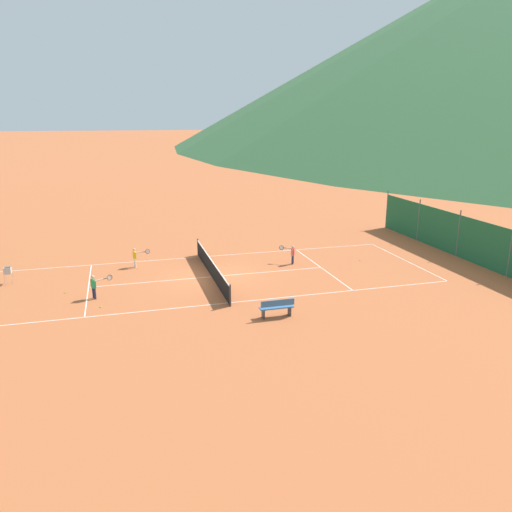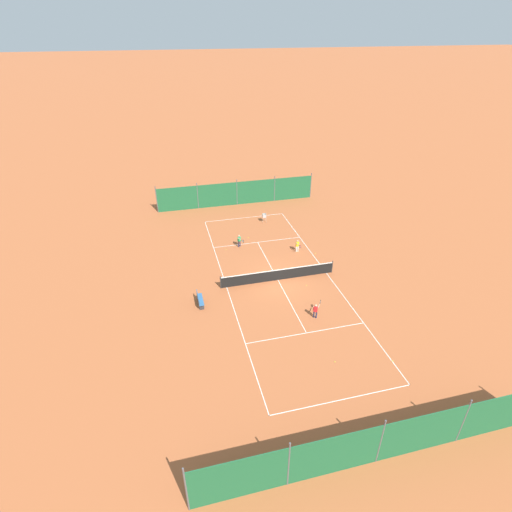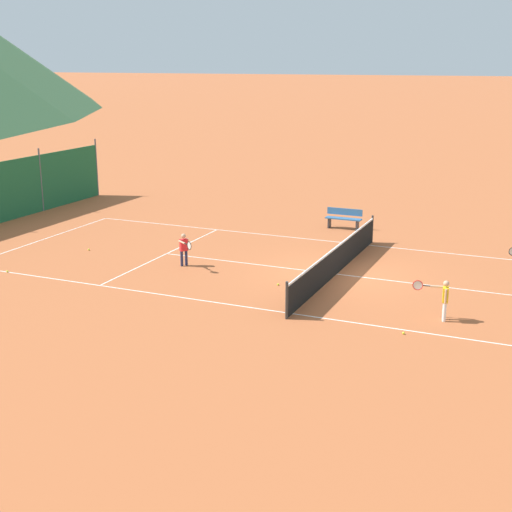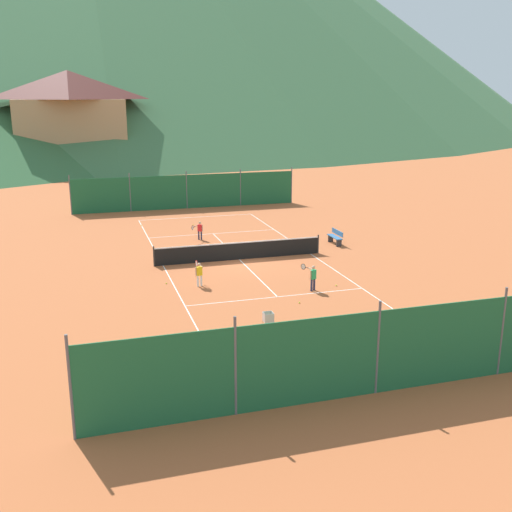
# 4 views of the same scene
# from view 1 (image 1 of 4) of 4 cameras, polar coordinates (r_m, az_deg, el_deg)

# --- Properties ---
(ground_plane) EXTENTS (600.00, 600.00, 0.00)m
(ground_plane) POSITION_cam_1_polar(r_m,az_deg,el_deg) (27.25, -5.08, -2.38)
(ground_plane) COLOR #B25B33
(court_line_markings) EXTENTS (8.25, 23.85, 0.01)m
(court_line_markings) POSITION_cam_1_polar(r_m,az_deg,el_deg) (27.25, -5.08, -2.37)
(court_line_markings) COLOR white
(court_line_markings) RESTS_ON ground
(tennis_net) EXTENTS (9.18, 0.08, 1.06)m
(tennis_net) POSITION_cam_1_polar(r_m,az_deg,el_deg) (27.10, -5.10, -1.37)
(tennis_net) COLOR #2D2D2D
(tennis_net) RESTS_ON ground
(windscreen_fence_far) EXTENTS (17.28, 0.08, 2.90)m
(windscreen_fence_far) POSITION_cam_1_polar(r_m,az_deg,el_deg) (33.27, 22.11, 2.17)
(windscreen_fence_far) COLOR #1E6038
(windscreen_fence_far) RESTS_ON ground
(player_near_baseline) EXTENTS (0.44, 1.02, 1.18)m
(player_near_baseline) POSITION_cam_1_polar(r_m,az_deg,el_deg) (24.97, -17.97, -3.15)
(player_near_baseline) COLOR #23284C
(player_near_baseline) RESTS_ON ground
(player_far_baseline) EXTENTS (0.38, 0.99, 1.12)m
(player_far_baseline) POSITION_cam_1_polar(r_m,az_deg,el_deg) (29.52, -13.60, -0.01)
(player_far_baseline) COLOR white
(player_far_baseline) RESTS_ON ground
(player_far_service) EXTENTS (0.80, 0.77, 1.12)m
(player_far_service) POSITION_cam_1_polar(r_m,az_deg,el_deg) (29.39, 4.13, 0.33)
(player_far_service) COLOR #23284C
(player_far_service) RESTS_ON ground
(tennis_ball_by_net_right) EXTENTS (0.07, 0.07, 0.07)m
(tennis_ball_by_net_right) POSITION_cam_1_polar(r_m,az_deg,el_deg) (30.86, 11.81, -0.43)
(tennis_ball_by_net_right) COLOR #CCE033
(tennis_ball_by_net_right) RESTS_ON ground
(tennis_ball_by_net_left) EXTENTS (0.07, 0.07, 0.07)m
(tennis_ball_by_net_left) POSITION_cam_1_polar(r_m,az_deg,el_deg) (31.09, -12.31, -0.34)
(tennis_ball_by_net_left) COLOR #CCE033
(tennis_ball_by_net_left) RESTS_ON ground
(tennis_ball_mid_court) EXTENTS (0.07, 0.07, 0.07)m
(tennis_ball_mid_court) POSITION_cam_1_polar(r_m,az_deg,el_deg) (23.95, -17.34, -5.57)
(tennis_ball_mid_court) COLOR #CCE033
(tennis_ball_mid_court) RESTS_ON ground
(tennis_ball_far_corner) EXTENTS (0.07, 0.07, 0.07)m
(tennis_ball_far_corner) POSITION_cam_1_polar(r_m,az_deg,el_deg) (34.12, 10.39, 1.19)
(tennis_ball_far_corner) COLOR #CCE033
(tennis_ball_far_corner) RESTS_ON ground
(tennis_ball_service_box) EXTENTS (0.07, 0.07, 0.07)m
(tennis_ball_service_box) POSITION_cam_1_polar(r_m,az_deg,el_deg) (29.26, -3.26, -1.00)
(tennis_ball_service_box) COLOR #CCE033
(tennis_ball_service_box) RESTS_ON ground
(tennis_ball_alley_right) EXTENTS (0.07, 0.07, 0.07)m
(tennis_ball_alley_right) POSITION_cam_1_polar(r_m,az_deg,el_deg) (26.40, -20.97, -3.93)
(tennis_ball_alley_right) COLOR #CCE033
(tennis_ball_alley_right) RESTS_ON ground
(ball_hopper) EXTENTS (0.36, 0.36, 0.89)m
(ball_hopper) POSITION_cam_1_polar(r_m,az_deg,el_deg) (28.87, -26.51, -1.61)
(ball_hopper) COLOR #B7B7BC
(ball_hopper) RESTS_ON ground
(courtside_bench) EXTENTS (0.36, 1.50, 0.84)m
(courtside_bench) POSITION_cam_1_polar(r_m,az_deg,el_deg) (21.69, 2.39, -5.90)
(courtside_bench) COLOR #336699
(courtside_bench) RESTS_ON ground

